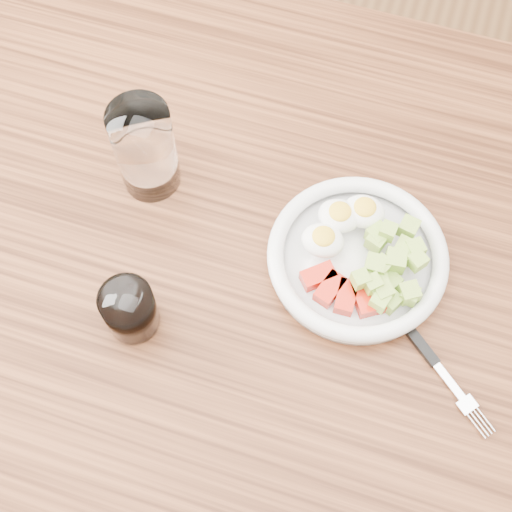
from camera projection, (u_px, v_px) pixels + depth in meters
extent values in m
plane|color=brown|center=(259.00, 415.00, 1.55)|extent=(4.00, 4.00, 0.00)
cube|color=brown|center=(7.00, 114.00, 1.44)|extent=(0.07, 0.07, 0.73)
cube|color=brown|center=(261.00, 282.00, 0.87)|extent=(1.50, 0.90, 0.04)
cylinder|color=white|center=(356.00, 262.00, 0.86)|extent=(0.21, 0.21, 0.01)
torus|color=white|center=(358.00, 256.00, 0.84)|extent=(0.22, 0.22, 0.02)
cube|color=red|center=(318.00, 276.00, 0.83)|extent=(0.04, 0.04, 0.02)
cube|color=red|center=(330.00, 289.00, 0.82)|extent=(0.03, 0.04, 0.02)
cube|color=red|center=(346.00, 297.00, 0.82)|extent=(0.02, 0.04, 0.02)
cube|color=red|center=(364.00, 299.00, 0.82)|extent=(0.04, 0.04, 0.02)
cube|color=red|center=(381.00, 295.00, 0.82)|extent=(0.04, 0.04, 0.02)
ellipsoid|color=white|center=(339.00, 216.00, 0.85)|extent=(0.05, 0.04, 0.03)
ellipsoid|color=yellow|center=(340.00, 211.00, 0.84)|extent=(0.03, 0.03, 0.01)
ellipsoid|color=white|center=(364.00, 212.00, 0.85)|extent=(0.05, 0.04, 0.03)
ellipsoid|color=yellow|center=(365.00, 207.00, 0.84)|extent=(0.03, 0.03, 0.01)
ellipsoid|color=white|center=(323.00, 240.00, 0.84)|extent=(0.05, 0.04, 0.03)
ellipsoid|color=yellow|center=(324.00, 236.00, 0.83)|extent=(0.03, 0.03, 0.01)
cube|color=#9FBC48|center=(372.00, 284.00, 0.81)|extent=(0.03, 0.03, 0.02)
cube|color=#9FBC48|center=(391.00, 282.00, 0.83)|extent=(0.03, 0.03, 0.02)
cube|color=#9FBC48|center=(409.00, 255.00, 0.83)|extent=(0.03, 0.03, 0.02)
cube|color=#9FBC48|center=(382.00, 266.00, 0.82)|extent=(0.03, 0.03, 0.02)
cube|color=#9FBC48|center=(390.00, 301.00, 0.81)|extent=(0.03, 0.03, 0.02)
cube|color=#9FBC48|center=(395.00, 261.00, 0.82)|extent=(0.03, 0.03, 0.02)
cube|color=#9FBC48|center=(383.00, 292.00, 0.81)|extent=(0.03, 0.03, 0.02)
cube|color=#9FBC48|center=(415.00, 249.00, 0.83)|extent=(0.03, 0.03, 0.02)
cube|color=#9FBC48|center=(376.00, 278.00, 0.82)|extent=(0.03, 0.03, 0.02)
cube|color=#9FBC48|center=(388.00, 231.00, 0.83)|extent=(0.02, 0.02, 0.02)
cube|color=#9FBC48|center=(417.00, 261.00, 0.82)|extent=(0.03, 0.03, 0.02)
cube|color=#9FBC48|center=(409.00, 228.00, 0.84)|extent=(0.02, 0.02, 0.02)
cube|color=#9FBC48|center=(409.00, 293.00, 0.81)|extent=(0.03, 0.03, 0.02)
cube|color=#9FBC48|center=(378.00, 235.00, 0.84)|extent=(0.03, 0.03, 0.02)
cube|color=#9FBC48|center=(360.00, 279.00, 0.81)|extent=(0.03, 0.03, 0.02)
cube|color=#9FBC48|center=(375.00, 266.00, 0.82)|extent=(0.02, 0.02, 0.02)
cube|color=#9FBC48|center=(379.00, 292.00, 0.81)|extent=(0.03, 0.03, 0.02)
cube|color=#9FBC48|center=(404.00, 248.00, 0.83)|extent=(0.02, 0.02, 0.02)
cube|color=#9FBC48|center=(376.00, 241.00, 0.84)|extent=(0.03, 0.03, 0.02)
cube|color=#9FBC48|center=(409.00, 295.00, 0.81)|extent=(0.02, 0.02, 0.02)
cube|color=#9FBC48|center=(380.00, 301.00, 0.80)|extent=(0.02, 0.02, 0.02)
cube|color=black|center=(412.00, 334.00, 0.82)|extent=(0.07, 0.06, 0.01)
cube|color=silver|center=(450.00, 383.00, 0.79)|extent=(0.04, 0.04, 0.00)
cube|color=silver|center=(467.00, 405.00, 0.78)|extent=(0.03, 0.03, 0.00)
cylinder|color=silver|center=(476.00, 426.00, 0.77)|extent=(0.03, 0.02, 0.00)
cylinder|color=silver|center=(479.00, 424.00, 0.78)|extent=(0.03, 0.02, 0.00)
cylinder|color=silver|center=(483.00, 422.00, 0.78)|extent=(0.03, 0.02, 0.00)
cylinder|color=silver|center=(486.00, 419.00, 0.78)|extent=(0.03, 0.02, 0.00)
cylinder|color=white|center=(145.00, 149.00, 0.85)|extent=(0.07, 0.07, 0.13)
cylinder|color=white|center=(130.00, 310.00, 0.80)|extent=(0.06, 0.06, 0.07)
cylinder|color=black|center=(130.00, 310.00, 0.80)|extent=(0.05, 0.05, 0.06)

